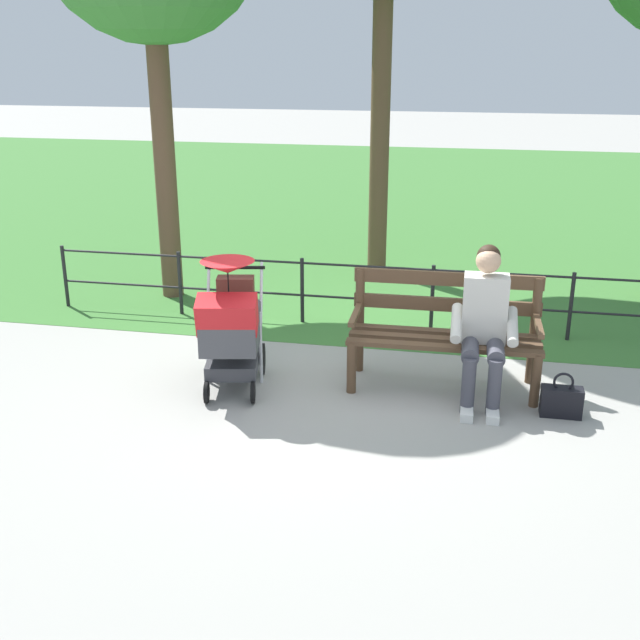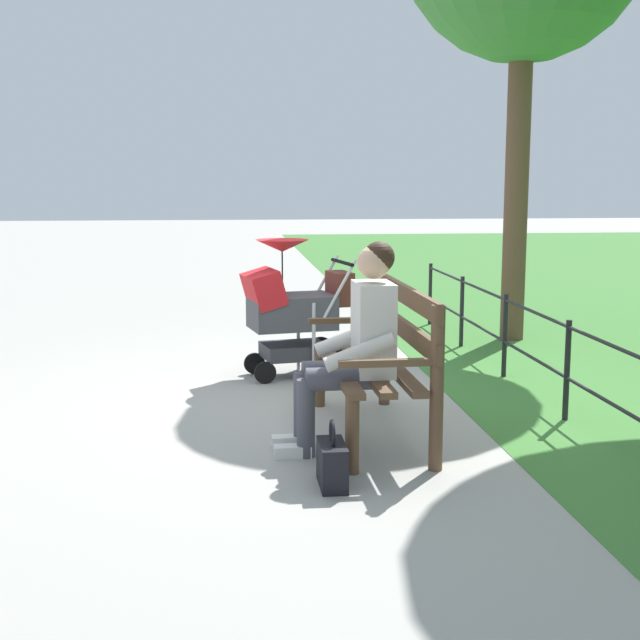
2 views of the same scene
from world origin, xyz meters
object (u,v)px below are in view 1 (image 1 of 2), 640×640
object	(u,v)px
person_on_bench	(484,321)
handbag	(561,401)
stroller	(231,323)
park_bench	(445,327)

from	to	relation	value
person_on_bench	handbag	xyz separation A→B (m)	(-0.63, 0.22, -0.55)
person_on_bench	handbag	world-z (taller)	person_on_bench
person_on_bench	stroller	bearing A→B (deg)	6.52
person_on_bench	handbag	bearing A→B (deg)	161.14
park_bench	person_on_bench	distance (m)	0.42
person_on_bench	park_bench	bearing A→B (deg)	-35.03
handbag	park_bench	bearing A→B (deg)	-24.78
person_on_bench	handbag	size ratio (longest dim) A/B	3.45
handbag	person_on_bench	bearing A→B (deg)	-18.86
park_bench	handbag	size ratio (longest dim) A/B	4.35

